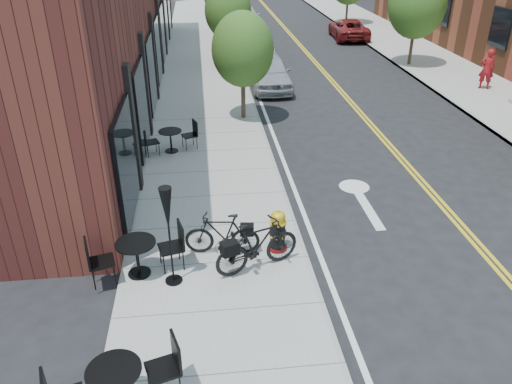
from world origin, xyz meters
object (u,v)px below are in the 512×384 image
fire_hydrant (278,231)px  pedestrian (487,69)px  bicycle_left (222,234)px  bistro_set_a (116,383)px  parked_car_b (255,48)px  patio_umbrella (168,216)px  bicycle_right (257,246)px  parked_car_a (269,72)px  parked_car_c (244,18)px  bistro_set_c (171,138)px  bistro_set_b (137,254)px  parked_car_far (349,29)px

fire_hydrant → pedestrian: (10.82, 11.11, 0.39)m
bicycle_left → bistro_set_a: bearing=-17.7°
parked_car_b → patio_umbrella: bearing=-102.0°
fire_hydrant → parked_car_b: size_ratio=0.21×
bicycle_right → pedestrian: pedestrian is taller
patio_umbrella → parked_car_b: 18.60m
parked_car_a → parked_car_c: bearing=89.3°
fire_hydrant → patio_umbrella: size_ratio=0.46×
fire_hydrant → parked_car_c: (1.72, 26.97, 0.16)m
parked_car_a → pedestrian: bearing=-9.4°
parked_car_b → pedestrian: 11.25m
fire_hydrant → parked_car_b: 17.36m
bicycle_left → patio_umbrella: size_ratio=0.76×
bistro_set_a → parked_car_b: parked_car_b is taller
bistro_set_a → patio_umbrella: (0.71, 2.92, 1.03)m
bicycle_left → bistro_set_c: 5.89m
bistro_set_c → bistro_set_b: bearing=-113.4°
bistro_set_c → parked_car_c: size_ratio=0.33×
parked_car_c → bicycle_left: bearing=-100.5°
fire_hydrant → parked_car_a: 12.73m
bistro_set_a → bistro_set_b: bearing=73.1°
bistro_set_a → parked_car_c: 31.15m
bicycle_left → parked_car_c: (2.94, 27.00, 0.14)m
bicycle_left → fire_hydrant: bearing=98.4°
bicycle_left → bistro_set_b: size_ratio=0.85×
parked_car_b → parked_car_c: parked_car_b is taller
bicycle_left → parked_car_b: parked_car_b is taller
bistro_set_a → pedestrian: 20.32m
bistro_set_a → bistro_set_b: (-0.01, 3.24, 0.00)m
pedestrian → bistro_set_b: bearing=61.9°
patio_umbrella → parked_car_a: patio_umbrella is taller
bicycle_right → parked_car_far: bearing=-40.6°
patio_umbrella → parked_car_far: bearing=66.5°
bicycle_right → parked_car_a: bearing=-29.4°
bistro_set_c → pedestrian: size_ratio=1.00×
patio_umbrella → parked_car_c: (3.98, 27.88, -0.91)m
parked_car_a → fire_hydrant: bearing=-97.0°
parked_car_a → parked_car_c: size_ratio=0.82×
parked_car_far → parked_car_c: bearing=-29.1°
bistro_set_c → bistro_set_a: bearing=-112.1°
bicycle_left → parked_car_c: size_ratio=0.32×
parked_car_b → parked_car_c: bearing=87.7°
bistro_set_c → parked_car_far: (10.56, 17.08, 0.04)m
bistro_set_b → parked_car_b: 18.42m
bistro_set_c → patio_umbrella: (0.28, -6.61, 1.08)m
bicycle_right → bistro_set_a: 3.99m
bicycle_left → patio_umbrella: (-1.04, -0.88, 1.05)m
fire_hydrant → parked_car_c: size_ratio=0.19×
fire_hydrant → bistro_set_c: fire_hydrant is taller
bistro_set_c → parked_car_b: bearing=51.7°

